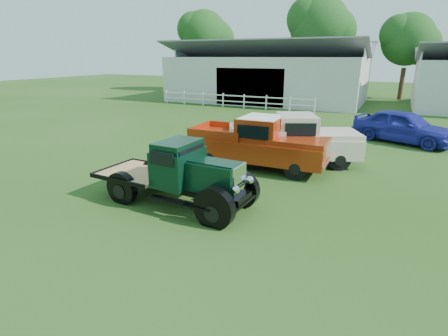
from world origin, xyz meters
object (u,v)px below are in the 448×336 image
at_px(vintage_flatbed, 176,173).
at_px(white_pickup, 293,140).
at_px(red_pickup, 258,142).
at_px(misc_car_blue, 403,126).

distance_m(vintage_flatbed, white_pickup, 5.97).
bearing_deg(vintage_flatbed, white_pickup, 73.14).
xyz_separation_m(vintage_flatbed, red_pickup, (0.89, 4.57, 0.05)).
relative_size(vintage_flatbed, red_pickup, 0.87).
bearing_deg(misc_car_blue, vintage_flatbed, 174.79).
bearing_deg(misc_car_blue, red_pickup, 166.25).
bearing_deg(white_pickup, red_pickup, -161.41).
height_order(vintage_flatbed, red_pickup, red_pickup).
distance_m(vintage_flatbed, red_pickup, 4.65).
relative_size(red_pickup, white_pickup, 1.04).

